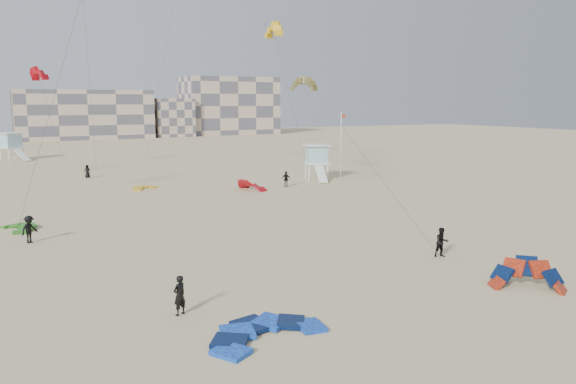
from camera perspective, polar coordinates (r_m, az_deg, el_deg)
name	(u,v)px	position (r m, az deg, el deg)	size (l,w,h in m)	color
ground	(285,320)	(24.02, -0.29, -12.83)	(320.00, 320.00, 0.00)	tan
kite_ground_blue	(265,336)	(22.45, -2.32, -14.45)	(4.39, 4.59, 0.53)	#1C75F2
kite_ground_orange	(527,288)	(30.14, 23.10, -8.97)	(3.41, 2.65, 2.23)	red
kite_ground_green	(18,229)	(44.50, -25.73, -3.45)	(3.03, 3.19, 0.62)	#2B871E
kite_ground_red_far	(251,190)	(58.31, -3.75, 0.22)	(3.52, 3.25, 1.80)	#B90809
kite_ground_yellow	(144,189)	(60.71, -14.41, 0.31)	(2.66, 2.79, 0.47)	yellow
kitesurfer_main	(179,295)	(24.64, -10.97, -10.26)	(0.63, 0.42, 1.74)	black
kitesurfer_b	(442,242)	(34.12, 15.36, -4.96)	(0.85, 0.66, 1.75)	black
kitesurfer_c	(29,229)	(39.81, -24.79, -3.46)	(1.15, 0.66, 1.79)	black
kitesurfer_d	(286,179)	(60.22, -0.18, 1.33)	(0.98, 0.41, 1.68)	black
kitesurfer_e	(87,171)	(71.54, -19.71, 1.99)	(0.77, 0.50, 1.58)	black
kitesurfer_f	(311,159)	(80.76, 2.38, 3.37)	(1.74, 0.55, 1.87)	black
kite_fly_olive	(303,85)	(64.73, 1.58, 10.79)	(4.23, 11.80, 11.02)	brown
kite_fly_yellow	(274,31)	(74.81, -1.44, 16.00)	(7.87, 4.33, 18.07)	yellow
kite_fly_red	(39,75)	(79.30, -24.01, 10.82)	(4.54, 4.16, 12.91)	#B90809
lifeguard_tower_near	(317,162)	(66.23, 2.95, 3.06)	(3.69, 6.05, 4.10)	white
lifeguard_tower_far	(11,147)	(98.34, -26.30, 4.16)	(4.12, 6.44, 4.29)	white
flagpole	(341,143)	(68.19, 5.41, 4.97)	(0.64, 0.10, 7.85)	white
condo_mid	(83,114)	(151.19, -20.07, 7.42)	(32.00, 16.00, 12.00)	#C2AA8E
condo_east	(229,106)	(163.31, -6.02, 8.70)	(26.00, 14.00, 16.00)	#C2AA8E
condo_fill_right	(172,118)	(153.76, -11.74, 7.42)	(10.00, 10.00, 10.00)	#C2AA8E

